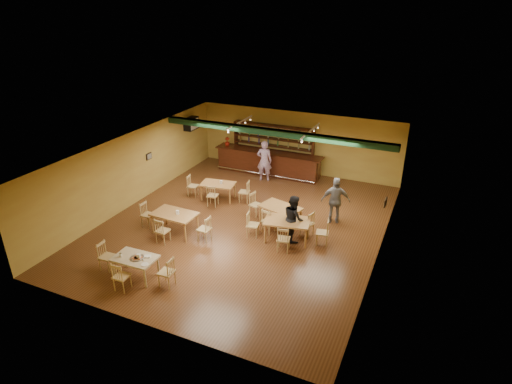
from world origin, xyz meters
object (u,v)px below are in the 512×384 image
at_px(dining_table_c, 175,223).
at_px(patron_bar, 264,161).
at_px(dining_table_a, 218,191).
at_px(patron_right_a, 294,218).
at_px(bar_counter, 268,163).
at_px(dining_table_d, 287,230).
at_px(near_table, 136,267).
at_px(dining_table_b, 280,216).

relative_size(dining_table_c, patron_bar, 0.82).
bearing_deg(dining_table_a, dining_table_c, -99.40).
bearing_deg(dining_table_a, patron_right_a, -33.71).
relative_size(bar_counter, patron_bar, 2.77).
bearing_deg(dining_table_a, patron_bar, 61.08).
height_order(dining_table_c, dining_table_d, dining_table_c).
bearing_deg(near_table, dining_table_c, 97.32).
bearing_deg(dining_table_b, dining_table_c, -131.03).
xyz_separation_m(near_table, patron_right_a, (3.64, 4.11, 0.49)).
bearing_deg(dining_table_d, patron_bar, 110.35).
height_order(dining_table_b, patron_bar, patron_bar).
height_order(dining_table_c, patron_bar, patron_bar).
bearing_deg(dining_table_b, patron_right_a, -29.18).
distance_m(dining_table_b, patron_bar, 4.44).
distance_m(bar_counter, patron_right_a, 6.28).
distance_m(dining_table_c, dining_table_d, 4.07).
distance_m(dining_table_b, patron_right_a, 1.22).
relative_size(dining_table_d, patron_right_a, 0.93).
bearing_deg(dining_table_b, dining_table_a, 177.61).
xyz_separation_m(dining_table_a, dining_table_b, (3.25, -1.07, 0.02)).
height_order(patron_bar, patron_right_a, patron_bar).
height_order(dining_table_c, near_table, dining_table_c).
xyz_separation_m(dining_table_d, near_table, (-3.46, -3.95, -0.04)).
distance_m(dining_table_c, patron_bar, 6.02).
height_order(near_table, patron_bar, patron_bar).
bearing_deg(bar_counter, dining_table_d, -61.44).
bearing_deg(patron_right_a, dining_table_c, 72.58).
bearing_deg(patron_right_a, dining_table_d, 96.90).
distance_m(patron_bar, patron_right_a, 5.50).
height_order(dining_table_b, patron_right_a, patron_right_a).
relative_size(patron_bar, patron_right_a, 1.15).
bearing_deg(bar_counter, dining_table_b, -62.39).
xyz_separation_m(dining_table_b, dining_table_d, (0.62, -0.96, 0.02)).
relative_size(bar_counter, dining_table_c, 3.35).
distance_m(bar_counter, dining_table_a, 3.63).
relative_size(dining_table_a, dining_table_c, 0.89).
distance_m(dining_table_b, near_table, 5.67).
xyz_separation_m(bar_counter, patron_right_a, (3.20, -5.40, 0.28)).
height_order(bar_counter, dining_table_a, bar_counter).
distance_m(dining_table_a, patron_right_a, 4.48).
xyz_separation_m(bar_counter, dining_table_b, (2.40, -4.60, -0.19)).
relative_size(bar_counter, dining_table_d, 3.39).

